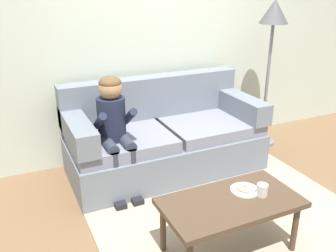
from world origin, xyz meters
name	(u,v)px	position (x,y,z in m)	size (l,w,h in m)	color
ground	(216,206)	(0.00, 0.00, 0.00)	(10.00, 10.00, 0.00)	brown
wall_back	(153,28)	(0.00, 1.40, 1.40)	(8.00, 0.10, 2.80)	beige
area_rug	(232,220)	(0.00, -0.25, 0.01)	(2.21, 1.76, 0.01)	tan
couch	(164,139)	(-0.13, 0.85, 0.34)	(1.97, 0.90, 0.94)	slate
coffee_table	(230,206)	(-0.24, -0.54, 0.39)	(0.99, 0.53, 0.44)	#4C3828
person_child	(114,124)	(-0.71, 0.64, 0.67)	(0.34, 0.58, 1.10)	#1E2338
plate	(245,190)	(-0.08, -0.48, 0.45)	(0.21, 0.21, 0.01)	white
donut	(245,187)	(-0.08, -0.48, 0.47)	(0.12, 0.12, 0.04)	beige
mug	(263,190)	(0.00, -0.58, 0.48)	(0.08, 0.08, 0.09)	silver
toy_controller	(261,186)	(0.55, 0.07, 0.03)	(0.23, 0.09, 0.05)	blue
floor_lamp	(273,28)	(1.24, 0.94, 1.38)	(0.32, 0.32, 1.70)	slate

